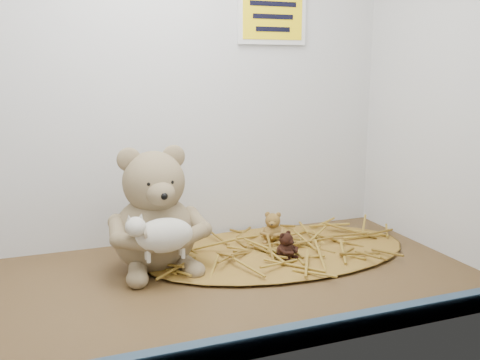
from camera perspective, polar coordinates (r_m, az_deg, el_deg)
name	(u,v)px	position (r cm, az deg, el deg)	size (l,w,h in cm)	color
alcove_shell	(175,56)	(109.37, -6.91, 13.03)	(120.40, 60.20, 90.40)	#412F16
front_rail	(244,346)	(83.99, 0.41, -17.28)	(119.28, 2.20, 3.60)	#31485F
straw_bed	(279,251)	(126.43, 4.14, -7.56)	(63.54, 36.89, 1.23)	olive
main_teddy	(154,208)	(115.37, -9.16, -3.00)	(21.46, 22.65, 26.61)	#917F59
toy_lamb	(164,235)	(107.29, -8.06, -5.87)	(15.06, 9.19, 9.73)	silver
mini_teddy_tan	(273,226)	(130.72, 3.51, -4.88)	(6.00, 6.33, 7.44)	olive
mini_teddy_brown	(286,244)	(119.61, 4.89, -6.82)	(5.07, 5.35, 6.28)	black
wall_sign	(272,17)	(139.07, 3.45, 16.99)	(16.00, 1.20, 11.00)	yellow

